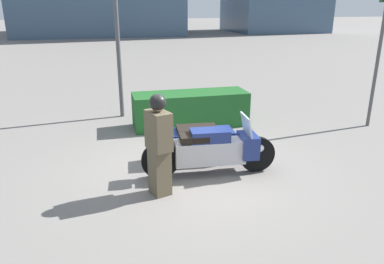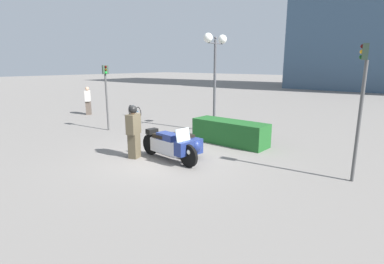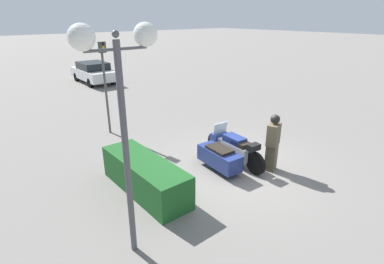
% 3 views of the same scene
% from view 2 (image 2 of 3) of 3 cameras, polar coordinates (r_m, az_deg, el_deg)
% --- Properties ---
extents(ground_plane, '(160.00, 160.00, 0.00)m').
position_cam_2_polar(ground_plane, '(10.34, -4.98, -4.72)').
color(ground_plane, slate).
extents(police_motorcycle, '(2.63, 1.44, 1.18)m').
position_cam_2_polar(police_motorcycle, '(10.05, -2.84, -2.33)').
color(police_motorcycle, black).
rests_on(police_motorcycle, ground).
extents(officer_rider, '(0.44, 0.56, 1.80)m').
position_cam_2_polar(officer_rider, '(10.14, -11.07, 0.28)').
color(officer_rider, brown).
rests_on(officer_rider, ground).
extents(hedge_bush_curbside, '(3.08, 0.98, 0.92)m').
position_cam_2_polar(hedge_bush_curbside, '(11.99, 7.23, -0.06)').
color(hedge_bush_curbside, '#1E5623').
rests_on(hedge_bush_curbside, ground).
extents(twin_lamp_post, '(0.40, 1.48, 4.41)m').
position_cam_2_polar(twin_lamp_post, '(13.81, 4.44, 14.64)').
color(twin_lamp_post, '#4C4C51').
rests_on(twin_lamp_post, ground).
extents(traffic_light_near, '(0.22, 0.28, 3.61)m').
position_cam_2_polar(traffic_light_near, '(8.83, 29.54, 6.28)').
color(traffic_light_near, '#4C4C4C').
rests_on(traffic_light_near, ground).
extents(traffic_light_far, '(0.22, 0.29, 3.06)m').
position_cam_2_polar(traffic_light_far, '(14.67, -16.02, 8.12)').
color(traffic_light_far, '#4C4C4C').
rests_on(traffic_light_far, ground).
extents(pedestrian_bystander, '(0.57, 0.54, 1.74)m').
position_cam_2_polar(pedestrian_bystander, '(19.94, -19.20, 5.64)').
color(pedestrian_bystander, brown).
rests_on(pedestrian_bystander, ground).
extents(bicycle_parked, '(1.66, 0.43, 0.74)m').
position_cam_2_polar(bicycle_parked, '(18.34, -10.89, 3.86)').
color(bicycle_parked, black).
rests_on(bicycle_parked, ground).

